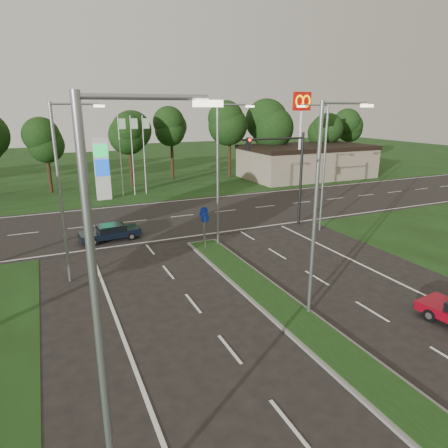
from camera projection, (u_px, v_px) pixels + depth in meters
name	position (u px, v px, depth m)	size (l,w,h in m)	color
ground	(405.00, 410.00, 11.99)	(160.00, 160.00, 0.00)	black
verge_far	(110.00, 168.00, 60.11)	(160.00, 50.00, 0.02)	black
cross_road	(171.00, 217.00, 32.99)	(160.00, 12.00, 0.02)	black
median_kerb	(322.00, 340.00, 15.47)	(2.00, 26.00, 0.12)	slate
commercial_building	(307.00, 162.00, 51.61)	(16.00, 9.00, 4.00)	gray
streetlight_median_near	(320.00, 201.00, 16.21)	(2.53, 0.22, 9.00)	gray
streetlight_median_far	(221.00, 168.00, 24.96)	(2.53, 0.22, 9.00)	gray
streetlight_left_near	(109.00, 316.00, 7.29)	(2.53, 0.22, 9.00)	gray
streetlight_left_far	(64.00, 185.00, 19.54)	(2.53, 0.22, 9.00)	gray
streetlight_right_far	(322.00, 162.00, 28.03)	(2.53, 0.22, 9.00)	gray
traffic_signal	(287.00, 165.00, 29.27)	(5.10, 0.42, 7.00)	black
median_signs	(204.00, 220.00, 25.86)	(1.16, 1.76, 2.38)	gray
gas_pylon	(104.00, 167.00, 38.51)	(5.80, 1.26, 8.00)	silver
mcdonalds_sign	(301.00, 114.00, 44.82)	(2.20, 0.47, 10.40)	silver
treeline_far	(128.00, 125.00, 45.05)	(6.00, 6.00, 9.90)	black
navy_sedan	(110.00, 232.00, 27.16)	(4.05, 1.92, 1.08)	black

